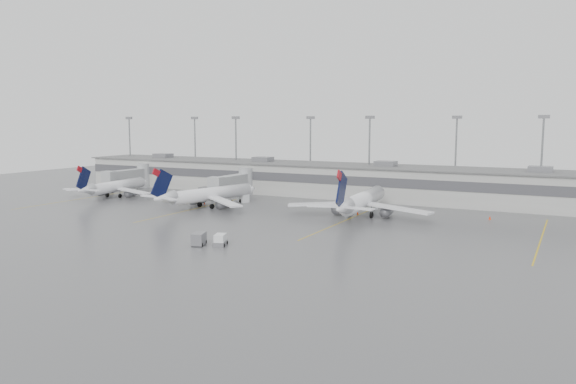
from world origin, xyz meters
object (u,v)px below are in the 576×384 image
at_px(baggage_tug, 220,241).
at_px(jet_far_left, 115,186).
at_px(jet_mid_right, 361,200).
at_px(jet_mid_left, 207,194).

bearing_deg(baggage_tug, jet_far_left, 128.38).
height_order(jet_mid_right, baggage_tug, jet_mid_right).
bearing_deg(baggage_tug, jet_mid_right, 53.79).
bearing_deg(baggage_tug, jet_mid_left, 108.38).
distance_m(jet_far_left, baggage_tug, 65.26).
relative_size(jet_far_left, jet_mid_left, 0.94).
xyz_separation_m(jet_far_left, jet_mid_right, (65.80, 0.98, 0.55)).
distance_m(jet_mid_right, baggage_tug, 36.82).
relative_size(jet_mid_left, baggage_tug, 9.09).
height_order(jet_mid_left, baggage_tug, jet_mid_left).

